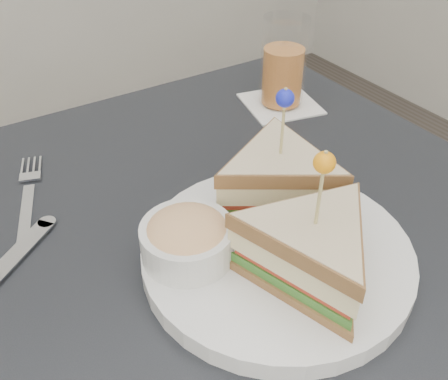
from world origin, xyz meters
TOP-DOWN VIEW (x-y plane):
  - table at (0.00, 0.00)m, footprint 0.80×0.80m
  - plate_meal at (0.03, -0.07)m, footprint 0.37×0.37m
  - cutlery_fork at (-0.18, 0.19)m, footprint 0.08×0.19m
  - drink_set at (0.26, 0.22)m, footprint 0.14×0.14m

SIDE VIEW (x-z plane):
  - table at x=0.00m, z-range 0.30..1.05m
  - cutlery_fork at x=-0.18m, z-range 0.75..0.76m
  - plate_meal at x=0.03m, z-range 0.71..0.89m
  - drink_set at x=0.26m, z-range 0.74..0.89m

